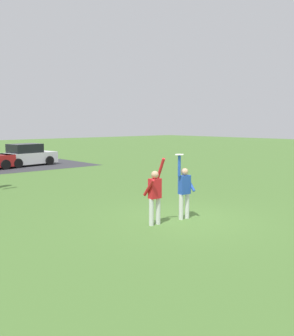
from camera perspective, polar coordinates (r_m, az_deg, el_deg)
The scene contains 5 objects.
ground_plane at distance 12.02m, azimuth 5.48°, elevation -7.88°, with size 120.00×120.00×0.00m, color #4C7533.
person_catcher at distance 11.86m, azimuth 5.79°, elevation -3.22°, with size 0.56×0.49×2.08m.
person_defender at distance 11.12m, azimuth 1.22°, elevation -3.88°, with size 0.57×0.49×2.04m.
frisbee_disc at distance 11.57m, azimuth 5.03°, elevation 2.08°, with size 0.27×0.27×0.02m, color white.
parked_car_white at distance 28.16m, azimuth -18.10°, elevation 1.83°, with size 4.30×2.43×1.59m.
Camera 1 is at (-8.57, -7.84, 3.07)m, focal length 39.49 mm.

